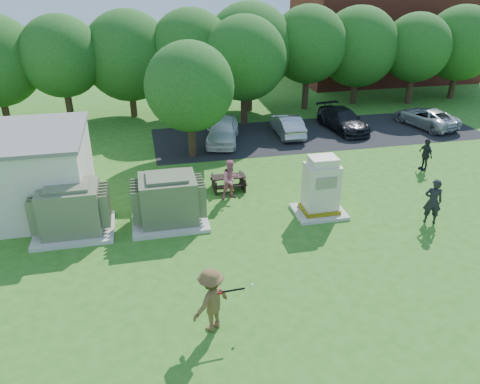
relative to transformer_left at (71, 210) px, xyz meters
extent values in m
plane|color=#2D6619|center=(6.50, -4.50, -0.97)|extent=(120.00, 120.00, 0.00)
cube|color=maroon|center=(24.50, 22.50, 3.03)|extent=(15.00, 8.00, 8.00)
cube|color=#232326|center=(13.50, 9.00, -0.96)|extent=(20.00, 6.00, 0.01)
cube|color=beige|center=(0.00, 0.00, -0.89)|extent=(3.00, 2.40, 0.15)
cube|color=#636C4D|center=(0.00, 0.00, 0.08)|extent=(2.20, 1.80, 1.80)
cube|color=#636C4D|center=(0.00, 0.00, 1.04)|extent=(1.60, 1.30, 0.12)
cube|color=#636C4D|center=(-1.27, 0.00, 0.11)|extent=(0.32, 1.50, 1.35)
cube|color=#636C4D|center=(1.27, 0.00, 0.11)|extent=(0.32, 1.50, 1.35)
cube|color=beige|center=(3.70, 0.00, -0.89)|extent=(3.00, 2.40, 0.15)
cube|color=#566043|center=(3.70, 0.00, 0.08)|extent=(2.20, 1.80, 1.80)
cube|color=#566043|center=(3.70, 0.00, 1.04)|extent=(1.60, 1.30, 0.12)
cube|color=#566043|center=(2.43, 0.00, 0.11)|extent=(0.32, 1.50, 1.35)
cube|color=#566043|center=(4.97, 0.00, 0.11)|extent=(0.32, 1.50, 1.35)
cube|color=beige|center=(9.87, -0.60, -0.90)|extent=(2.08, 1.71, 0.14)
cube|color=yellow|center=(9.87, -0.60, -0.74)|extent=(1.47, 1.18, 0.17)
cube|color=beige|center=(9.87, -0.60, 0.29)|extent=(1.33, 1.04, 1.90)
cube|color=beige|center=(9.87, -0.60, 1.40)|extent=(1.09, 0.85, 0.33)
cube|color=gray|center=(9.87, -1.15, 0.67)|extent=(0.85, 0.04, 0.47)
cube|color=black|center=(6.61, 2.51, -0.34)|extent=(1.54, 0.60, 0.05)
cube|color=black|center=(6.61, 2.98, -0.59)|extent=(1.54, 0.21, 0.04)
cube|color=black|center=(6.61, 2.03, -0.59)|extent=(1.54, 0.21, 0.04)
cube|color=black|center=(5.94, 2.51, -0.65)|extent=(0.07, 1.16, 0.63)
cube|color=black|center=(7.28, 2.51, -0.65)|extent=(0.07, 1.16, 0.63)
imported|color=brown|center=(4.39, -6.43, 0.03)|extent=(1.48, 1.36, 2.00)
imported|color=black|center=(13.95, -2.27, -0.01)|extent=(0.82, 0.70, 1.92)
imported|color=#C4677C|center=(6.55, 1.55, -0.06)|extent=(1.03, 0.89, 1.83)
imported|color=#25252A|center=(16.72, 2.66, -0.15)|extent=(0.47, 0.98, 1.63)
imported|color=white|center=(7.50, 8.77, -0.25)|extent=(2.74, 4.54, 1.44)
imported|color=#AFAFB4|center=(11.55, 9.20, -0.35)|extent=(1.43, 3.83, 1.25)
imported|color=black|center=(15.23, 9.40, -0.32)|extent=(2.33, 4.64, 1.29)
imported|color=#B8B8BD|center=(20.70, 8.91, -0.37)|extent=(3.02, 4.70, 1.20)
cylinder|color=black|center=(4.90, -6.51, 0.34)|extent=(0.85, 0.10, 0.06)
cylinder|color=maroon|center=(4.55, -6.56, 0.34)|extent=(0.22, 0.07, 0.06)
sphere|color=white|center=(5.58, -6.28, 0.25)|extent=(0.09, 0.09, 0.09)
cylinder|color=#47301E|center=(-5.50, 14.90, 0.23)|extent=(0.44, 0.44, 2.40)
cylinder|color=#47301E|center=(-1.50, 14.30, 0.43)|extent=(0.44, 0.44, 2.80)
sphere|color=#235B1C|center=(-1.50, 14.30, 3.33)|extent=(5.00, 5.00, 5.00)
cylinder|color=#47301E|center=(2.50, 15.10, 0.18)|extent=(0.44, 0.44, 2.30)
sphere|color=#235B1C|center=(2.50, 15.10, 3.07)|extent=(5.80, 5.80, 5.80)
cylinder|color=#47301E|center=(6.50, 14.20, 0.38)|extent=(0.44, 0.44, 2.70)
sphere|color=#235B1C|center=(6.50, 14.20, 3.35)|extent=(5.40, 5.40, 5.40)
cylinder|color=#47301E|center=(10.50, 14.80, 0.28)|extent=(0.44, 0.44, 2.50)
sphere|color=#235B1C|center=(10.50, 14.80, 3.33)|extent=(6.00, 6.00, 6.00)
cylinder|color=#47301E|center=(14.50, 14.40, 0.48)|extent=(0.44, 0.44, 2.90)
sphere|color=#235B1C|center=(14.50, 14.40, 3.49)|extent=(5.20, 5.20, 5.20)
cylinder|color=#47301E|center=(18.50, 15.00, 0.23)|extent=(0.44, 0.44, 2.40)
sphere|color=#235B1C|center=(18.50, 15.00, 3.11)|extent=(5.60, 5.60, 5.60)
cylinder|color=#47301E|center=(22.50, 14.10, 0.33)|extent=(0.44, 0.44, 2.60)
sphere|color=#235B1C|center=(22.50, 14.10, 3.07)|extent=(4.80, 4.80, 4.80)
cylinder|color=#47301E|center=(26.50, 14.70, 0.28)|extent=(0.44, 0.44, 2.50)
sphere|color=#235B1C|center=(26.50, 14.70, 3.15)|extent=(5.40, 5.40, 5.40)
cylinder|color=#47301E|center=(5.50, 7.00, 0.23)|extent=(0.44, 0.44, 2.40)
sphere|color=#235B1C|center=(5.50, 7.00, 2.81)|extent=(4.60, 4.60, 4.60)
cylinder|color=#47301E|center=(9.50, 12.00, 0.33)|extent=(0.44, 0.44, 2.60)
sphere|color=#235B1C|center=(9.50, 12.00, 3.19)|extent=(5.20, 5.20, 5.20)
camera|label=1|loc=(2.96, -16.72, 8.51)|focal=35.00mm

